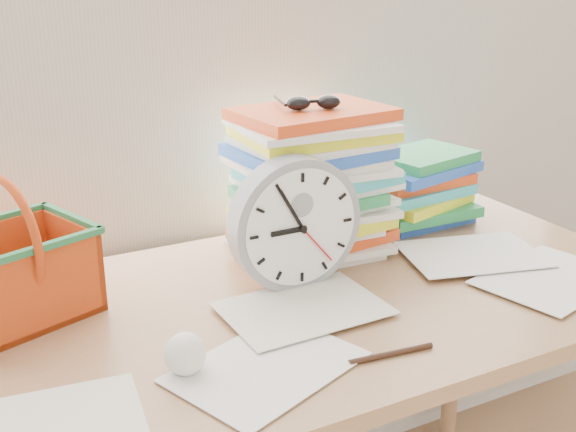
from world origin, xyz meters
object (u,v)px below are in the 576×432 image
paper_stack (311,182)px  basket (10,250)px  desk (301,333)px  clock (295,223)px  book_stack (417,188)px

paper_stack → basket: size_ratio=1.28×
desk → paper_stack: (0.12, 0.18, 0.23)m
basket → paper_stack: bearing=-17.2°
desk → basket: bearing=161.1°
desk → clock: bearing=76.2°
paper_stack → book_stack: 0.31m
desk → clock: 0.21m
desk → basket: 0.53m
desk → paper_stack: paper_stack is taller
clock → basket: clock is taller
desk → clock: (0.01, 0.05, 0.20)m
paper_stack → clock: 0.18m
book_stack → basket: size_ratio=1.11×
desk → paper_stack: 0.32m
clock → paper_stack: bearing=50.8°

